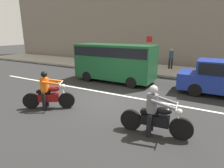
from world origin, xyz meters
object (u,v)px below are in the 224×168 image
at_px(pedestrian_bystander, 171,57).
at_px(parked_van_forest_green, 115,60).
at_px(street_sign_post, 149,50).
at_px(motorcycle_with_rider_gray, 155,115).
at_px(motorcycle_with_rider_orange_stripe, 48,93).

bearing_deg(pedestrian_bystander, parked_van_forest_green, -113.40).
relative_size(parked_van_forest_green, pedestrian_bystander, 2.99).
distance_m(street_sign_post, pedestrian_bystander, 2.14).
relative_size(motorcycle_with_rider_gray, pedestrian_bystander, 1.33).
xyz_separation_m(motorcycle_with_rider_gray, motorcycle_with_rider_orange_stripe, (-4.39, -0.11, 0.01)).
bearing_deg(motorcycle_with_rider_orange_stripe, pedestrian_bystander, 76.04).
bearing_deg(motorcycle_with_rider_orange_stripe, street_sign_post, 82.49).
xyz_separation_m(motorcycle_with_rider_orange_stripe, parked_van_forest_green, (0.30, 5.19, 0.71)).
height_order(motorcycle_with_rider_orange_stripe, street_sign_post, street_sign_post).
distance_m(motorcycle_with_rider_orange_stripe, parked_van_forest_green, 5.24).
bearing_deg(street_sign_post, motorcycle_with_rider_gray, -70.42).
distance_m(motorcycle_with_rider_gray, parked_van_forest_green, 6.56).
bearing_deg(pedestrian_bystander, motorcycle_with_rider_orange_stripe, -103.96).
distance_m(parked_van_forest_green, pedestrian_bystander, 5.83).
height_order(motorcycle_with_rider_gray, street_sign_post, street_sign_post).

